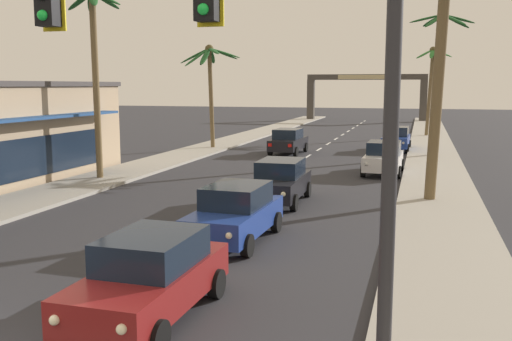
{
  "coord_description": "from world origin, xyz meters",
  "views": [
    {
      "loc": [
        6.98,
        -7.47,
        4.59
      ],
      "look_at": [
        2.56,
        8.0,
        2.2
      ],
      "focal_mm": 40.54,
      "sensor_mm": 36.0,
      "label": 1
    }
  ],
  "objects_px": {
    "sedan_third_in_queue": "(235,213)",
    "sedan_parked_mid_kerb": "(396,138)",
    "sedan_lead_at_stop_bar": "(150,276)",
    "sedan_fifth_in_queue": "(280,181)",
    "sedan_oncoming_far": "(288,141)",
    "palm_right_farthest": "(432,70)",
    "sedan_parked_nearest_kerb": "(384,157)",
    "traffic_signal_mast": "(146,36)",
    "palm_right_second": "(442,24)",
    "palm_left_third": "(210,69)",
    "palm_left_second": "(94,46)",
    "palm_right_third": "(440,55)",
    "town_gateway_arch": "(366,90)"
  },
  "relations": [
    {
      "from": "sedan_third_in_queue",
      "to": "sedan_lead_at_stop_bar",
      "type": "bearing_deg",
      "value": -88.52
    },
    {
      "from": "sedan_lead_at_stop_bar",
      "to": "sedan_parked_nearest_kerb",
      "type": "xyz_separation_m",
      "value": [
        3.21,
        20.53,
        0.0
      ]
    },
    {
      "from": "sedan_oncoming_far",
      "to": "palm_right_farthest",
      "type": "xyz_separation_m",
      "value": [
        9.28,
        15.89,
        5.01
      ]
    },
    {
      "from": "palm_right_third",
      "to": "sedan_third_in_queue",
      "type": "bearing_deg",
      "value": -105.22
    },
    {
      "from": "sedan_parked_nearest_kerb",
      "to": "palm_right_farthest",
      "type": "relative_size",
      "value": 0.57
    },
    {
      "from": "sedan_lead_at_stop_bar",
      "to": "palm_left_third",
      "type": "bearing_deg",
      "value": 108.16
    },
    {
      "from": "sedan_parked_mid_kerb",
      "to": "sedan_third_in_queue",
      "type": "bearing_deg",
      "value": -97.74
    },
    {
      "from": "palm_right_farthest",
      "to": "town_gateway_arch",
      "type": "xyz_separation_m",
      "value": [
        -7.73,
        22.23,
        -1.93
      ]
    },
    {
      "from": "palm_left_third",
      "to": "palm_right_third",
      "type": "distance_m",
      "value": 15.59
    },
    {
      "from": "palm_left_second",
      "to": "palm_left_third",
      "type": "height_order",
      "value": "palm_left_second"
    },
    {
      "from": "sedan_third_in_queue",
      "to": "sedan_parked_nearest_kerb",
      "type": "distance_m",
      "value": 15.01
    },
    {
      "from": "sedan_third_in_queue",
      "to": "palm_right_second",
      "type": "xyz_separation_m",
      "value": [
        5.79,
        7.51,
        6.0
      ]
    },
    {
      "from": "sedan_third_in_queue",
      "to": "palm_right_second",
      "type": "relative_size",
      "value": 0.45
    },
    {
      "from": "sedan_fifth_in_queue",
      "to": "palm_left_third",
      "type": "height_order",
      "value": "palm_left_third"
    },
    {
      "from": "sedan_lead_at_stop_bar",
      "to": "palm_left_second",
      "type": "relative_size",
      "value": 0.49
    },
    {
      "from": "sedan_parked_nearest_kerb",
      "to": "palm_right_third",
      "type": "distance_m",
      "value": 10.19
    },
    {
      "from": "sedan_lead_at_stop_bar",
      "to": "sedan_parked_mid_kerb",
      "type": "relative_size",
      "value": 1.0
    },
    {
      "from": "sedan_parked_mid_kerb",
      "to": "palm_right_farthest",
      "type": "xyz_separation_m",
      "value": [
        2.39,
        11.94,
        5.01
      ]
    },
    {
      "from": "town_gateway_arch",
      "to": "palm_left_second",
      "type": "bearing_deg",
      "value": -98.82
    },
    {
      "from": "sedan_third_in_queue",
      "to": "town_gateway_arch",
      "type": "height_order",
      "value": "town_gateway_arch"
    },
    {
      "from": "sedan_parked_nearest_kerb",
      "to": "town_gateway_arch",
      "type": "xyz_separation_m",
      "value": [
        -5.18,
        45.41,
        3.09
      ]
    },
    {
      "from": "sedan_third_in_queue",
      "to": "sedan_parked_mid_kerb",
      "type": "xyz_separation_m",
      "value": [
        3.52,
        25.87,
        0.0
      ]
    },
    {
      "from": "traffic_signal_mast",
      "to": "sedan_oncoming_far",
      "type": "distance_m",
      "value": 30.24
    },
    {
      "from": "palm_right_second",
      "to": "palm_right_third",
      "type": "xyz_separation_m",
      "value": [
        0.38,
        15.16,
        -0.42
      ]
    },
    {
      "from": "traffic_signal_mast",
      "to": "sedan_parked_nearest_kerb",
      "type": "distance_m",
      "value": 22.84
    },
    {
      "from": "palm_right_second",
      "to": "palm_right_farthest",
      "type": "distance_m",
      "value": 30.31
    },
    {
      "from": "sedan_parked_mid_kerb",
      "to": "palm_right_farthest",
      "type": "bearing_deg",
      "value": 78.68
    },
    {
      "from": "sedan_parked_nearest_kerb",
      "to": "palm_left_second",
      "type": "bearing_deg",
      "value": -155.8
    },
    {
      "from": "sedan_parked_nearest_kerb",
      "to": "sedan_parked_mid_kerb",
      "type": "height_order",
      "value": "same"
    },
    {
      "from": "sedan_lead_at_stop_bar",
      "to": "palm_right_third",
      "type": "distance_m",
      "value": 29.73
    },
    {
      "from": "sedan_lead_at_stop_bar",
      "to": "sedan_fifth_in_queue",
      "type": "bearing_deg",
      "value": 91.11
    },
    {
      "from": "sedan_parked_nearest_kerb",
      "to": "palm_right_farthest",
      "type": "distance_m",
      "value": 23.85
    },
    {
      "from": "sedan_lead_at_stop_bar",
      "to": "sedan_fifth_in_queue",
      "type": "relative_size",
      "value": 1.0
    },
    {
      "from": "palm_left_third",
      "to": "palm_right_third",
      "type": "bearing_deg",
      "value": -1.95
    },
    {
      "from": "traffic_signal_mast",
      "to": "sedan_third_in_queue",
      "type": "distance_m",
      "value": 8.93
    },
    {
      "from": "sedan_third_in_queue",
      "to": "palm_left_second",
      "type": "distance_m",
      "value": 14.22
    },
    {
      "from": "sedan_fifth_in_queue",
      "to": "palm_right_second",
      "type": "xyz_separation_m",
      "value": [
        5.86,
        1.61,
        6.0
      ]
    },
    {
      "from": "sedan_fifth_in_queue",
      "to": "palm_right_second",
      "type": "bearing_deg",
      "value": 15.35
    },
    {
      "from": "sedan_third_in_queue",
      "to": "sedan_parked_mid_kerb",
      "type": "bearing_deg",
      "value": 82.26
    },
    {
      "from": "sedan_third_in_queue",
      "to": "sedan_fifth_in_queue",
      "type": "relative_size",
      "value": 1.01
    },
    {
      "from": "traffic_signal_mast",
      "to": "palm_right_second",
      "type": "xyz_separation_m",
      "value": [
        4.71,
        15.17,
        1.53
      ]
    },
    {
      "from": "sedan_parked_mid_kerb",
      "to": "palm_right_second",
      "type": "xyz_separation_m",
      "value": [
        2.27,
        -18.35,
        6.0
      ]
    },
    {
      "from": "sedan_oncoming_far",
      "to": "sedan_parked_nearest_kerb",
      "type": "height_order",
      "value": "same"
    },
    {
      "from": "sedan_lead_at_stop_bar",
      "to": "sedan_oncoming_far",
      "type": "height_order",
      "value": "same"
    },
    {
      "from": "sedan_parked_mid_kerb",
      "to": "palm_right_second",
      "type": "height_order",
      "value": "palm_right_second"
    },
    {
      "from": "sedan_lead_at_stop_bar",
      "to": "sedan_parked_nearest_kerb",
      "type": "distance_m",
      "value": 20.78
    },
    {
      "from": "sedan_fifth_in_queue",
      "to": "traffic_signal_mast",
      "type": "bearing_deg",
      "value": -85.15
    },
    {
      "from": "palm_right_second",
      "to": "palm_right_farthest",
      "type": "relative_size",
      "value": 1.27
    },
    {
      "from": "sedan_oncoming_far",
      "to": "palm_left_second",
      "type": "relative_size",
      "value": 0.49
    },
    {
      "from": "palm_right_second",
      "to": "palm_right_third",
      "type": "height_order",
      "value": "palm_right_second"
    }
  ]
}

